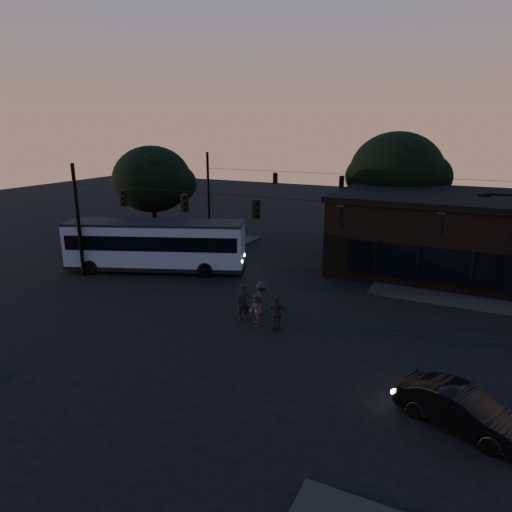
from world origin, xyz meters
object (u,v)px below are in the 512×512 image
at_px(car, 462,409).
at_px(pedestrian_a, 243,302).
at_px(pedestrian_b, 256,310).
at_px(pedestrian_d, 262,298).
at_px(pedestrian_c, 277,313).
at_px(bus, 156,243).
at_px(building, 452,233).

distance_m(car, pedestrian_a, 11.67).
height_order(pedestrian_b, pedestrian_d, pedestrian_d).
relative_size(car, pedestrian_c, 2.35).
distance_m(bus, pedestrian_d, 10.80).
relative_size(building, pedestrian_d, 8.48).
relative_size(pedestrian_b, pedestrian_d, 0.92).
bearing_deg(bus, pedestrian_c, -47.03).
xyz_separation_m(bus, pedestrian_b, (10.40, -5.35, -1.11)).
xyz_separation_m(bus, pedestrian_c, (11.58, -5.40, -1.05)).
height_order(building, pedestrian_b, building).
xyz_separation_m(pedestrian_a, pedestrian_c, (2.11, -0.47, -0.05)).
relative_size(car, pedestrian_b, 2.53).
bearing_deg(building, pedestrian_b, -119.56).
xyz_separation_m(building, pedestrian_d, (-8.35, -12.60, -1.80)).
xyz_separation_m(pedestrian_c, pedestrian_d, (-1.55, 1.51, 0.01)).
height_order(building, bus, building).
bearing_deg(pedestrian_c, pedestrian_b, -20.83).
relative_size(pedestrian_c, pedestrian_d, 0.99).
height_order(pedestrian_a, pedestrian_d, pedestrian_a).
relative_size(pedestrian_b, pedestrian_c, 0.93).
bearing_deg(pedestrian_a, car, -57.42).
bearing_deg(pedestrian_c, pedestrian_a, -31.04).
distance_m(building, pedestrian_d, 15.22).
bearing_deg(bus, pedestrian_a, -49.54).
distance_m(building, pedestrian_b, 16.27).
relative_size(pedestrian_a, pedestrian_b, 1.14).
bearing_deg(building, pedestrian_a, -123.17).
relative_size(pedestrian_a, pedestrian_c, 1.06).
relative_size(bus, pedestrian_d, 6.85).
distance_m(bus, pedestrian_c, 12.82).
height_order(bus, car, bus).
xyz_separation_m(pedestrian_b, pedestrian_c, (1.17, -0.05, 0.06)).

